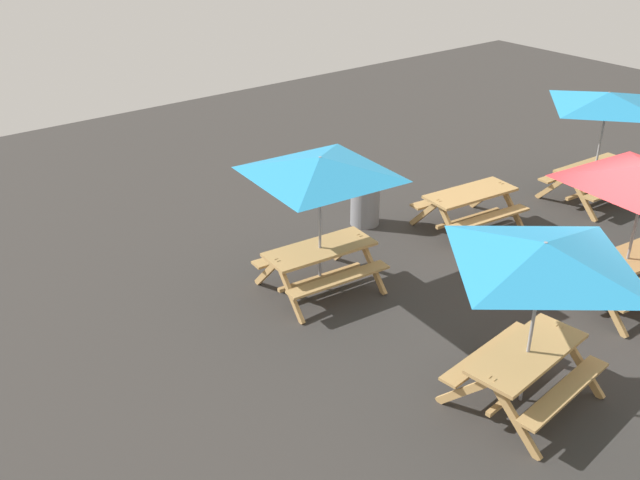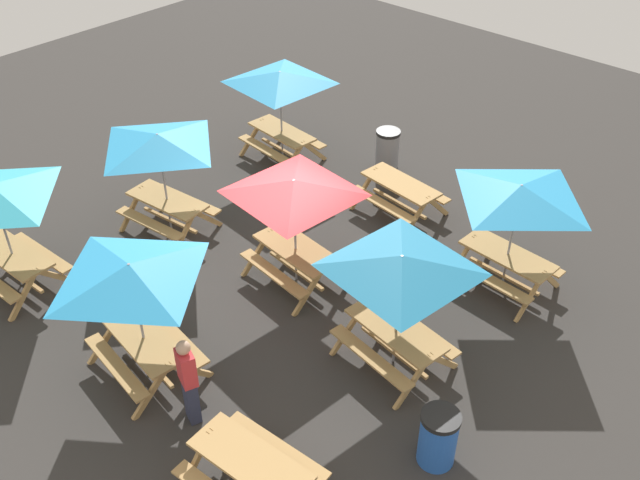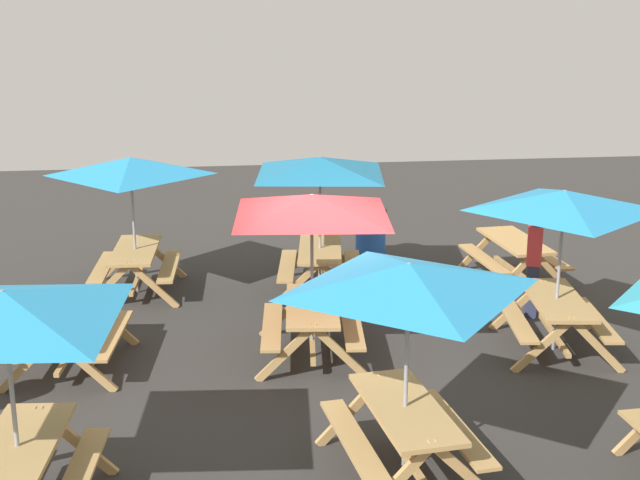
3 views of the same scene
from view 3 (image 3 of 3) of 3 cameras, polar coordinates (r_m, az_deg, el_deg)
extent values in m
plane|color=#33302D|center=(12.22, 1.18, -7.90)|extent=(29.30, 29.30, 0.00)
cube|color=tan|center=(9.03, -18.79, -12.49)|extent=(1.85, 0.85, 0.05)
cube|color=tan|center=(9.03, -15.17, -14.27)|extent=(1.82, 0.41, 0.04)
cube|color=tan|center=(9.96, -19.42, -12.20)|extent=(0.13, 0.80, 0.81)
cube|color=tan|center=(9.77, -15.23, -12.39)|extent=(0.13, 0.80, 0.81)
cylinder|color=gray|center=(8.85, -19.02, -10.14)|extent=(0.04, 0.04, 2.30)
pyramid|color=#268CC6|center=(8.47, -19.62, -3.95)|extent=(2.82, 2.82, 0.28)
cube|color=tan|center=(14.83, 0.00, -0.60)|extent=(1.88, 0.94, 0.05)
cube|color=tan|center=(14.93, -2.11, -1.66)|extent=(1.82, 0.51, 0.04)
cube|color=tan|center=(14.91, 2.11, -1.67)|extent=(1.82, 0.51, 0.04)
cube|color=tan|center=(15.69, -1.30, -1.10)|extent=(0.17, 0.80, 0.81)
cube|color=tan|center=(15.68, 1.36, -1.11)|extent=(0.17, 0.80, 0.81)
cube|color=tan|center=(14.20, -1.51, -2.90)|extent=(0.17, 0.80, 0.81)
cube|color=tan|center=(14.19, 1.44, -2.91)|extent=(0.17, 0.80, 0.81)
cube|color=tan|center=(14.98, 0.00, -2.51)|extent=(1.55, 0.28, 0.06)
cylinder|color=gray|center=(14.72, 0.00, 0.94)|extent=(0.04, 0.04, 2.30)
pyramid|color=teal|center=(14.50, 0.00, 4.80)|extent=(2.80, 2.80, 0.28)
cube|color=tan|center=(12.17, -0.51, -4.25)|extent=(1.86, 0.88, 0.05)
cube|color=tan|center=(12.27, -3.09, -5.54)|extent=(1.82, 0.44, 0.04)
cube|color=tan|center=(12.29, 2.07, -5.49)|extent=(1.82, 0.44, 0.04)
cube|color=tan|center=(13.03, -2.18, -4.63)|extent=(0.14, 0.80, 0.81)
cube|color=tan|center=(13.04, 1.04, -4.60)|extent=(0.14, 0.80, 0.81)
cube|color=tan|center=(11.57, -2.26, -7.29)|extent=(0.14, 0.80, 0.81)
cube|color=tan|center=(11.59, 1.39, -7.25)|extent=(0.14, 0.80, 0.81)
cube|color=tan|center=(12.35, -0.51, -6.52)|extent=(1.56, 0.23, 0.06)
cylinder|color=gray|center=(12.03, -0.52, -2.41)|extent=(0.04, 0.04, 2.30)
pyramid|color=red|center=(11.76, -0.53, 2.28)|extent=(2.81, 2.81, 0.28)
cube|color=tan|center=(15.69, 12.36, -0.05)|extent=(1.85, 0.84, 0.05)
cube|color=tan|center=(15.56, 10.45, -1.19)|extent=(1.82, 0.40, 0.04)
cube|color=tan|center=(16.00, 14.10, -0.94)|extent=(1.82, 0.40, 0.04)
cube|color=tan|center=(16.34, 10.02, -0.66)|extent=(0.12, 0.80, 0.81)
cube|color=tan|center=(16.62, 12.35, -0.51)|extent=(0.12, 0.80, 0.81)
cube|color=tan|center=(14.97, 12.21, -2.28)|extent=(0.12, 0.80, 0.81)
cube|color=tan|center=(15.28, 14.72, -2.08)|extent=(0.12, 0.80, 0.81)
cube|color=tan|center=(15.84, 12.26, -1.87)|extent=(1.56, 0.19, 0.06)
cube|color=tan|center=(12.30, -15.81, -4.65)|extent=(1.86, 0.88, 0.05)
cube|color=tan|center=(12.54, -18.16, -5.85)|extent=(1.82, 0.44, 0.04)
cube|color=tan|center=(12.27, -13.21, -5.95)|extent=(1.82, 0.44, 0.04)
cube|color=tan|center=(13.22, -16.43, -4.98)|extent=(0.14, 0.80, 0.81)
cube|color=tan|center=(13.05, -13.32, -5.02)|extent=(0.14, 0.80, 0.81)
cube|color=tan|center=(11.83, -18.31, -7.60)|extent=(0.14, 0.80, 0.81)
cube|color=tan|center=(11.64, -14.84, -7.69)|extent=(0.14, 0.80, 0.81)
cube|color=tan|center=(12.48, -15.63, -6.89)|extent=(1.56, 0.23, 0.06)
cube|color=tan|center=(15.09, -11.74, -0.64)|extent=(1.84, 0.80, 0.05)
cube|color=tan|center=(15.25, -13.73, -1.73)|extent=(1.81, 0.36, 0.04)
cube|color=tan|center=(15.11, -9.61, -1.66)|extent=(1.81, 0.36, 0.04)
cube|color=tan|center=(15.98, -12.62, -1.17)|extent=(0.10, 0.80, 0.81)
cube|color=tan|center=(15.89, -10.02, -1.12)|extent=(0.10, 0.80, 0.81)
cube|color=tan|center=(14.51, -13.48, -2.93)|extent=(0.10, 0.80, 0.81)
cube|color=tan|center=(14.41, -10.61, -2.89)|extent=(0.10, 0.80, 0.81)
cube|color=tan|center=(15.24, -11.64, -2.52)|extent=(1.56, 0.16, 0.06)
cylinder|color=gray|center=(14.98, -11.83, 0.86)|extent=(0.04, 0.04, 2.30)
pyramid|color=#268CC6|center=(14.76, -12.04, 4.66)|extent=(2.11, 2.11, 0.28)
cube|color=tan|center=(9.35, 5.47, -10.66)|extent=(1.87, 0.90, 0.05)
cube|color=tan|center=(9.33, 2.16, -12.65)|extent=(1.82, 0.46, 0.04)
cube|color=tan|center=(9.66, 8.58, -11.78)|extent=(1.82, 0.46, 0.04)
cube|color=tan|center=(10.08, 1.94, -10.90)|extent=(0.15, 0.80, 0.81)
cube|color=tan|center=(10.28, 5.92, -10.42)|extent=(0.15, 0.80, 0.81)
cube|color=tan|center=(9.01, 9.36, -14.56)|extent=(0.15, 0.80, 0.81)
cube|color=tan|center=(9.59, 5.39, -13.45)|extent=(1.56, 0.25, 0.06)
cylinder|color=gray|center=(9.18, 5.54, -8.36)|extent=(0.04, 0.04, 2.30)
pyramid|color=#268CC6|center=(8.82, 5.71, -2.34)|extent=(2.21, 2.21, 0.28)
cube|color=tan|center=(12.84, 14.91, -3.72)|extent=(1.88, 0.93, 0.05)
cube|color=tan|center=(12.81, 12.44, -4.98)|extent=(1.82, 0.49, 0.04)
cube|color=tan|center=(13.08, 17.16, -4.88)|extent=(1.82, 0.49, 0.04)
cube|color=tan|center=(13.59, 12.50, -4.14)|extent=(0.16, 0.80, 0.81)
cube|color=tan|center=(13.76, 15.48, -4.09)|extent=(0.16, 0.80, 0.81)
cube|color=tan|center=(12.17, 14.03, -6.59)|extent=(0.16, 0.80, 0.81)
cube|color=tan|center=(12.36, 17.34, -6.49)|extent=(0.16, 0.80, 0.81)
cube|color=tan|center=(13.01, 14.76, -5.88)|extent=(1.56, 0.27, 0.06)
cylinder|color=gray|center=(12.71, 15.04, -1.97)|extent=(0.04, 0.04, 2.30)
pyramid|color=#268CC6|center=(12.46, 15.36, 2.47)|extent=(2.24, 2.24, 0.28)
cylinder|color=blue|center=(16.69, 3.25, 0.19)|extent=(0.56, 0.56, 0.90)
cylinder|color=black|center=(16.57, 3.28, 1.82)|extent=(0.59, 0.59, 0.08)
cube|color=#2D334C|center=(14.19, 13.39, -3.11)|extent=(0.32, 0.27, 0.85)
cube|color=red|center=(13.98, 13.58, -0.29)|extent=(0.41, 0.33, 0.60)
sphere|color=tan|center=(13.88, 13.68, 1.34)|extent=(0.22, 0.22, 0.22)
camera|label=1|loc=(6.43, 70.90, 16.45)|focal=40.00mm
camera|label=2|loc=(21.44, 19.83, 25.85)|focal=40.00mm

